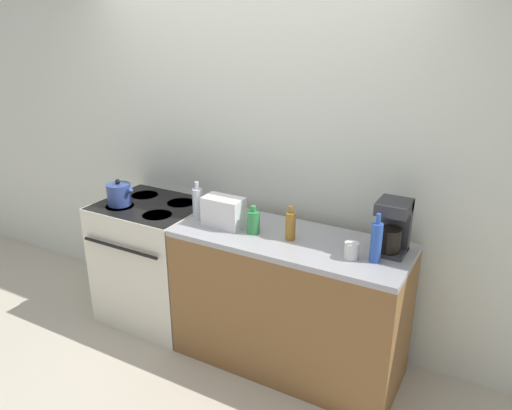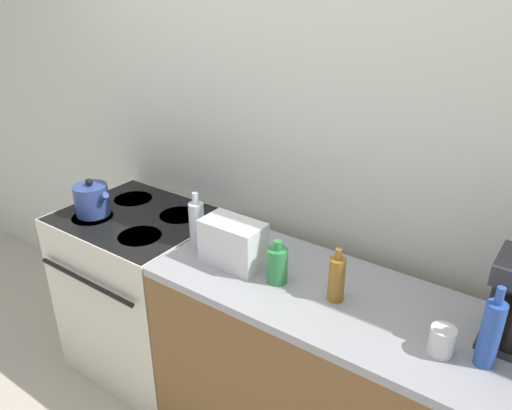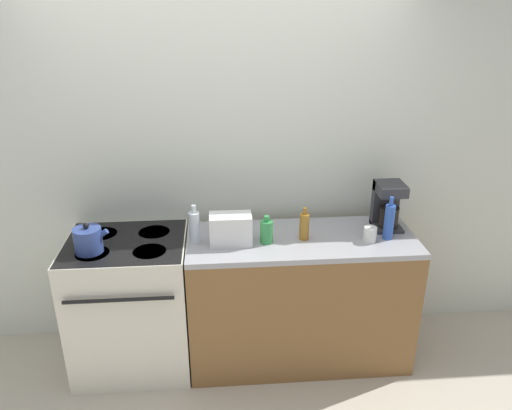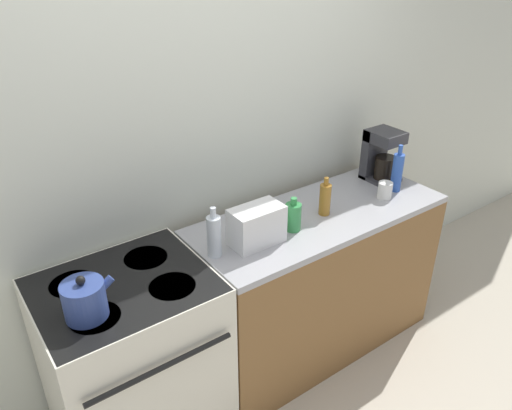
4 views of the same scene
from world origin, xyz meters
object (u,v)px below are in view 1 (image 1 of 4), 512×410
Objects in this scene: cup_white at (352,251)px; coffee_maker at (393,225)px; kettle at (119,194)px; stove at (155,260)px; bottle_clear at (198,203)px; toaster at (224,212)px; bottle_amber at (290,225)px; bottle_green at (253,222)px; bottle_blue at (376,242)px.

coffee_maker is at bearing 50.11° from cup_white.
stove is at bearing 29.93° from kettle.
stove is at bearing 175.00° from bottle_clear.
cup_white is (-0.17, -0.21, -0.12)m from coffee_maker.
bottle_amber is at bearing 2.41° from toaster.
bottle_amber is 0.42m from cup_white.
bottle_green is (-0.83, -0.17, -0.09)m from coffee_maker.
bottle_blue reaches higher than stove.
bottle_clear is (-1.24, 0.04, -0.01)m from bottle_blue.
bottle_amber is 2.25× the size of cup_white.
toaster is 0.47m from bottle_amber.
toaster is 1.44× the size of bottle_green.
stove is 0.58m from kettle.
bottle_blue reaches higher than bottle_amber.
bottle_blue reaches higher than cup_white.
bottle_amber is at bearing 171.11° from cup_white.
bottle_blue is 0.55m from bottle_amber.
coffee_maker is at bearing 5.85° from bottle_clear.
cup_white reaches higher than stove.
coffee_maker is at bearing 8.60° from toaster.
coffee_maker reaches higher than stove.
kettle is 1.76m from cup_white.
stove is 5.08× the size of bottle_green.
kettle reaches higher than bottle_green.
cup_white is at bearing -8.89° from bottle_amber.
stove is 3.63× the size of bottle_clear.
toaster is at bearing -5.72° from stove.
kettle is 0.67× the size of coffee_maker.
stove is 2.93× the size of coffee_maker.
toaster reaches higher than cup_white.
toaster is (0.87, 0.04, 0.02)m from kettle.
bottle_clear is (-0.70, 0.01, 0.02)m from bottle_amber.
toaster is 1.02m from bottle_blue.
bottle_green is at bearing -1.81° from toaster.
bottle_green is (-0.79, 0.01, -0.04)m from bottle_blue.
toaster is 1.02× the size of bottle_clear.
bottle_amber is at bearing -0.70° from bottle_clear.
toaster is at bearing 2.78° from kettle.
stove is 4.36× the size of kettle.
kettle is 0.83× the size of bottle_clear.
bottle_blue is 1.24m from bottle_clear.
cup_white is (1.76, -0.00, -0.03)m from kettle.
bottle_clear reaches higher than cup_white.
coffee_maker reaches higher than kettle.
bottle_blue is at bearing 13.05° from cup_white.
toaster is 0.91× the size of bottle_blue.
kettle is at bearing -178.17° from bottle_green.
cup_white is (1.57, -0.11, 0.51)m from stove.
cup_white is (1.12, -0.07, -0.06)m from bottle_clear.
bottle_blue is (1.70, -0.08, 0.58)m from stove.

